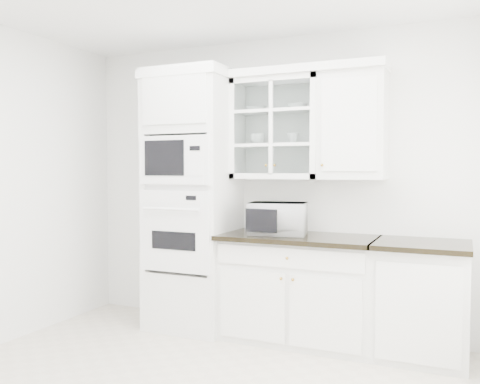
% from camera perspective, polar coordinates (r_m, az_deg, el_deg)
% --- Properties ---
extents(room_shell, '(4.00, 3.50, 2.70)m').
position_cam_1_polar(room_shell, '(3.54, -2.62, 7.32)').
color(room_shell, white).
rests_on(room_shell, ground).
extents(oven_column, '(0.76, 0.68, 2.40)m').
position_cam_1_polar(oven_column, '(4.77, -5.35, -0.88)').
color(oven_column, white).
rests_on(oven_column, ground).
extents(base_cabinet_run, '(1.32, 0.67, 0.92)m').
position_cam_1_polar(base_cabinet_run, '(4.49, 6.62, -10.61)').
color(base_cabinet_run, white).
rests_on(base_cabinet_run, ground).
extents(extra_base_cabinet, '(0.72, 0.67, 0.92)m').
position_cam_1_polar(extra_base_cabinet, '(4.31, 19.67, -11.31)').
color(extra_base_cabinet, white).
rests_on(extra_base_cabinet, ground).
extents(upper_cabinet_glass, '(0.80, 0.33, 0.90)m').
position_cam_1_polar(upper_cabinet_glass, '(4.60, 4.22, 7.11)').
color(upper_cabinet_glass, white).
rests_on(upper_cabinet_glass, room_shell).
extents(upper_cabinet_solid, '(0.55, 0.33, 0.90)m').
position_cam_1_polar(upper_cabinet_solid, '(4.42, 12.56, 7.24)').
color(upper_cabinet_solid, white).
rests_on(upper_cabinet_solid, room_shell).
extents(crown_molding, '(2.14, 0.38, 0.07)m').
position_cam_1_polar(crown_molding, '(4.68, 2.90, 13.03)').
color(crown_molding, white).
rests_on(crown_molding, room_shell).
extents(countertop_microwave, '(0.55, 0.48, 0.28)m').
position_cam_1_polar(countertop_microwave, '(4.42, 4.32, -2.97)').
color(countertop_microwave, white).
rests_on(countertop_microwave, base_cabinet_run).
extents(bowl_a, '(0.24, 0.24, 0.05)m').
position_cam_1_polar(bowl_a, '(4.69, 1.77, 9.28)').
color(bowl_a, white).
rests_on(bowl_a, upper_cabinet_glass).
extents(bowl_b, '(0.19, 0.19, 0.05)m').
position_cam_1_polar(bowl_b, '(4.57, 6.46, 9.48)').
color(bowl_b, white).
rests_on(bowl_b, upper_cabinet_glass).
extents(cup_a, '(0.16, 0.16, 0.10)m').
position_cam_1_polar(cup_a, '(4.64, 2.02, 5.94)').
color(cup_a, white).
rests_on(cup_a, upper_cabinet_glass).
extents(cup_b, '(0.13, 0.13, 0.10)m').
position_cam_1_polar(cup_b, '(4.53, 6.00, 6.00)').
color(cup_b, white).
rests_on(cup_b, upper_cabinet_glass).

